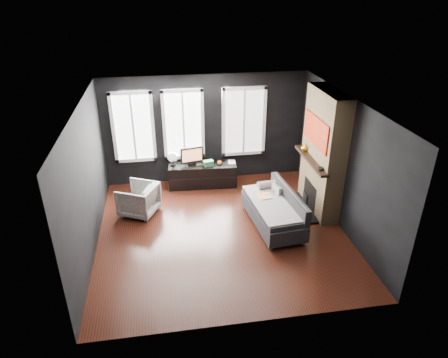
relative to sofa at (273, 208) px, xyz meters
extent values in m
plane|color=black|center=(-1.10, -0.07, -0.39)|extent=(5.00, 5.00, 0.00)
plane|color=white|center=(-1.10, -0.07, 2.31)|extent=(5.00, 5.00, 0.00)
cube|color=black|center=(-1.10, 2.43, 0.96)|extent=(5.00, 0.02, 2.70)
cube|color=black|center=(-3.60, -0.07, 0.96)|extent=(0.02, 5.00, 2.70)
cube|color=black|center=(1.40, -0.07, 0.96)|extent=(0.02, 5.00, 2.70)
cube|color=gray|center=(0.17, 0.38, 0.17)|extent=(0.14, 0.31, 0.30)
imported|color=silver|center=(-2.79, 0.92, -0.01)|extent=(0.95, 0.97, 0.76)
imported|color=orange|center=(-0.83, 1.96, 0.24)|extent=(0.12, 0.10, 0.11)
imported|color=#ADA18B|center=(-0.60, 2.05, 0.30)|extent=(0.18, 0.04, 0.24)
cube|color=#316F40|center=(-1.11, 1.94, 0.25)|extent=(0.27, 0.20, 0.13)
imported|color=gold|center=(0.95, 0.98, 0.92)|extent=(0.20, 0.21, 0.17)
cylinder|color=black|center=(0.95, -0.02, 0.86)|extent=(0.16, 0.16, 0.04)
camera|label=1|loc=(-2.15, -6.90, 4.30)|focal=32.00mm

